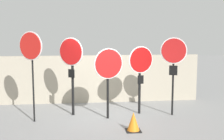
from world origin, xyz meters
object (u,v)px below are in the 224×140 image
stop_sign_0 (31,52)px  stop_sign_1 (71,61)px  stop_sign_3 (141,67)px  stop_sign_2 (108,69)px  stop_sign_4 (174,58)px  traffic_cone_0 (133,122)px

stop_sign_0 → stop_sign_1: stop_sign_0 is taller
stop_sign_3 → stop_sign_2: bearing=-176.5°
stop_sign_2 → stop_sign_4: stop_sign_4 is taller
stop_sign_0 → stop_sign_4: (4.35, 0.24, -0.25)m
stop_sign_2 → traffic_cone_0: bearing=-83.0°
stop_sign_0 → traffic_cone_0: (2.84, -1.13, -1.85)m
stop_sign_1 → stop_sign_2: 1.25m
stop_sign_0 → traffic_cone_0: size_ratio=5.15×
stop_sign_2 → traffic_cone_0: (0.57, -1.21, -1.31)m
stop_sign_0 → stop_sign_2: bearing=36.0°
stop_sign_1 → stop_sign_3: (2.21, -0.07, -0.21)m
traffic_cone_0 → stop_sign_3: bearing=72.7°
stop_sign_1 → stop_sign_2: bearing=9.2°
stop_sign_4 → traffic_cone_0: 2.59m
stop_sign_4 → traffic_cone_0: (-1.51, -1.37, -1.60)m
stop_sign_0 → stop_sign_3: bearing=42.9°
stop_sign_0 → stop_sign_3: size_ratio=1.22×
stop_sign_2 → stop_sign_4: bearing=-13.8°
stop_sign_1 → traffic_cone_0: bearing=-11.7°
stop_sign_4 → stop_sign_3: bearing=-179.3°
stop_sign_0 → stop_sign_3: (3.36, 0.53, -0.55)m
stop_sign_0 → stop_sign_4: bearing=37.0°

